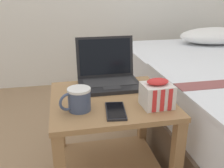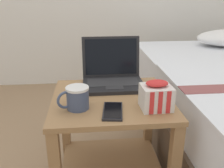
% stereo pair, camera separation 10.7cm
% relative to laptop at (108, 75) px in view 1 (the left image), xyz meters
% --- Properties ---
extents(bedside_table, '(0.53, 0.51, 0.51)m').
position_rel_laptop_xyz_m(bedside_table, '(-0.02, -0.17, -0.23)').
color(bedside_table, '#997047').
rests_on(bedside_table, ground_plane).
extents(laptop, '(0.31, 0.26, 0.23)m').
position_rel_laptop_xyz_m(laptop, '(0.00, 0.00, 0.00)').
color(laptop, black).
rests_on(laptop, bedside_table).
extents(mug_front_left, '(0.13, 0.09, 0.09)m').
position_rel_laptop_xyz_m(mug_front_left, '(-0.17, -0.27, 0.01)').
color(mug_front_left, '#3F4C6B').
rests_on(mug_front_left, bedside_table).
extents(snack_bag, '(0.13, 0.11, 0.12)m').
position_rel_laptop_xyz_m(snack_bag, '(0.15, -0.30, 0.01)').
color(snack_bag, silver).
rests_on(snack_bag, bedside_table).
extents(cell_phone, '(0.10, 0.16, 0.01)m').
position_rel_laptop_xyz_m(cell_phone, '(-0.03, -0.32, -0.04)').
color(cell_phone, black).
rests_on(cell_phone, bedside_table).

